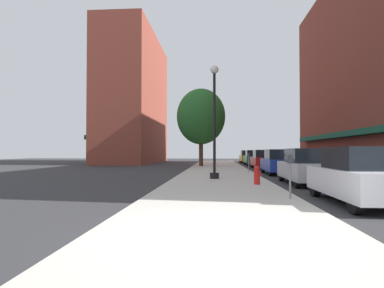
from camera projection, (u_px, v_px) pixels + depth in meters
The scene contains 14 objects.
ground_plane at pixel (273, 173), 23.31m from camera, with size 90.00×90.00×0.00m, color #2D2D30.
sidewalk_slab at pixel (218, 171), 24.60m from camera, with size 4.80×50.00×0.12m, color #B7B2A8.
building_far_background at pixel (135, 100), 43.54m from camera, with size 6.80×18.00×16.81m.
lamppost at pixel (214, 119), 16.82m from camera, with size 0.48×0.48×5.90m.
fire_hydrant at pixel (257, 175), 13.81m from camera, with size 0.33×0.26×0.79m.
parking_meter_near at pixel (249, 160), 21.64m from camera, with size 0.14×0.09×1.31m.
parking_meter_far at pixel (290, 171), 9.60m from camera, with size 0.14×0.09×1.31m.
tree_near at pixel (201, 117), 31.59m from camera, with size 4.73×4.73×7.53m.
car_white at pixel (360, 176), 9.33m from camera, with size 1.80×4.30×1.66m.
car_silver at pixel (306, 167), 14.92m from camera, with size 1.80×4.30×1.66m.
car_blue at pixel (278, 162), 21.46m from camera, with size 1.80×4.30×1.66m.
car_red at pixel (263, 160), 28.39m from camera, with size 1.80×4.30×1.66m.
car_green at pixel (253, 158), 35.76m from camera, with size 1.80×4.30×1.66m.
car_yellow at pixel (247, 157), 42.87m from camera, with size 1.80×4.30×1.66m.
Camera 1 is at (-0.15, -5.72, 1.53)m, focal length 30.33 mm.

